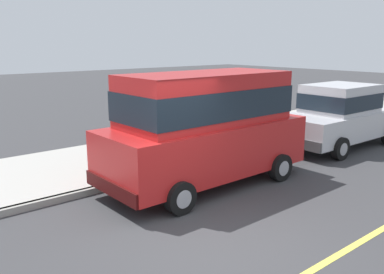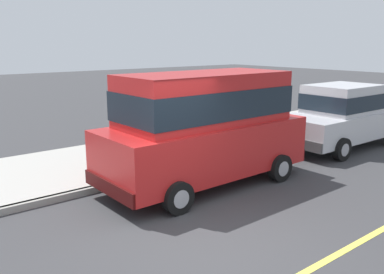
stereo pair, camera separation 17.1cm
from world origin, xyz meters
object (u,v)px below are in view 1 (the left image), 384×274
Objects in this scene: car_red_van at (206,124)px; fire_hydrant at (122,159)px; car_silver_sedan at (340,115)px; dog_tan at (177,138)px.

car_red_van reaches higher than fire_hydrant.
car_silver_sedan is (0.00, 5.53, -0.41)m from car_red_van.
car_red_van is 3.04m from dog_tan.
car_red_van reaches higher than car_silver_sedan.
car_red_van is at bearing 39.62° from fire_hydrant.
car_silver_sedan is 7.96× the size of dog_tan.
car_red_van is 5.54m from car_silver_sedan.
car_silver_sedan is at bearing 58.69° from dog_tan.
dog_tan is (-2.62, -4.31, -0.55)m from car_silver_sedan.
fire_hydrant reaches higher than dog_tan.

